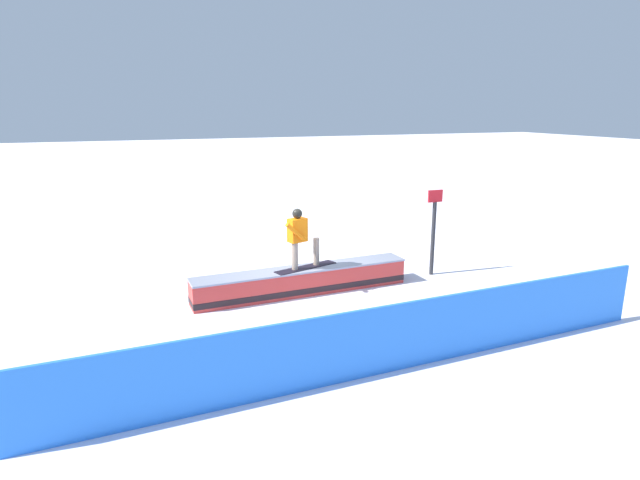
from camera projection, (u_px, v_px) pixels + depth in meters
ground_plane at (302, 293)px, 11.93m from camera, size 120.00×120.00×0.00m
grind_box at (302, 282)px, 11.86m from camera, size 5.04×0.84×0.60m
snowboarder at (300, 237)px, 11.54m from camera, size 1.56×0.74×1.38m
safety_fence at (385, 340)px, 8.22m from camera, size 10.81×0.46×1.14m
trail_marker at (433, 230)px, 12.98m from camera, size 0.40×0.10×2.16m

